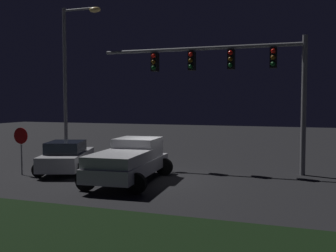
{
  "coord_description": "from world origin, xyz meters",
  "views": [
    {
      "loc": [
        6.29,
        -16.19,
        3.41
      ],
      "look_at": [
        0.23,
        1.15,
        2.29
      ],
      "focal_mm": 41.79,
      "sensor_mm": 36.0,
      "label": 1
    }
  ],
  "objects": [
    {
      "name": "ground_plane",
      "position": [
        0.0,
        0.0,
        0.0
      ],
      "size": [
        80.0,
        80.0,
        0.0
      ],
      "primitive_type": "plane",
      "color": "black"
    },
    {
      "name": "traffic_signal_gantry",
      "position": [
        2.89,
        3.0,
        5.03
      ],
      "size": [
        10.32,
        0.56,
        6.5
      ],
      "color": "slate",
      "rests_on": "ground_plane"
    },
    {
      "name": "car_sedan",
      "position": [
        -4.69,
        0.16,
        0.74
      ],
      "size": [
        3.36,
        4.75,
        1.51
      ],
      "rotation": [
        0.0,
        0.0,
        1.9
      ],
      "color": "#B7B7BC",
      "rests_on": "ground_plane"
    },
    {
      "name": "pickup_truck",
      "position": [
        -0.73,
        -1.05,
        1.0
      ],
      "size": [
        3.14,
        5.53,
        1.8
      ],
      "rotation": [
        0.0,
        0.0,
        1.65
      ],
      "color": "#B7B7BC",
      "rests_on": "ground_plane"
    },
    {
      "name": "grass_median",
      "position": [
        0.0,
        -8.72,
        0.05
      ],
      "size": [
        20.58,
        6.44,
        0.1
      ],
      "primitive_type": "cube",
      "color": "black",
      "rests_on": "ground_plane"
    },
    {
      "name": "stop_sign",
      "position": [
        -6.19,
        -1.3,
        1.56
      ],
      "size": [
        0.76,
        0.08,
        2.23
      ],
      "color": "slate",
      "rests_on": "ground_plane"
    },
    {
      "name": "street_lamp_left",
      "position": [
        -6.57,
        3.59,
        5.51
      ],
      "size": [
        2.49,
        0.44,
        8.87
      ],
      "color": "slate",
      "rests_on": "ground_plane"
    }
  ]
}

